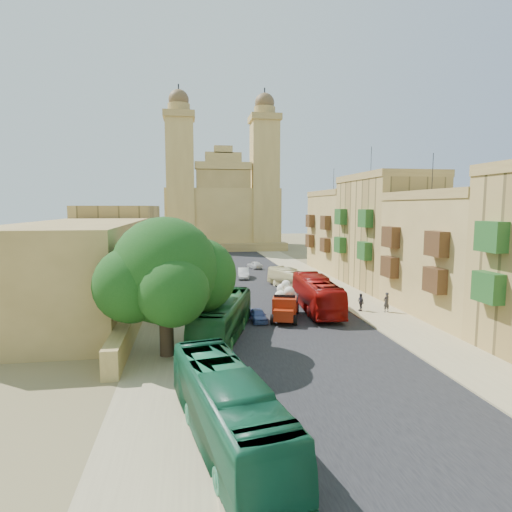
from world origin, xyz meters
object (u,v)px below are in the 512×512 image
object	(u,v)px
ficus_tree	(166,275)
car_blue_a	(258,315)
church	(222,208)
street_tree_d	(176,248)
red_truck	(285,302)
olive_pickup	(302,283)
car_cream	(305,289)
car_white_a	(244,273)
car_blue_b	(212,259)
bus_cream_east	(290,279)
car_dkblue	(207,262)
bus_green_south	(227,408)
street_tree_b	(170,266)
pedestrian_a	(386,302)
street_tree_a	(165,283)
pedestrian_c	(361,302)
bus_green_north	(223,317)
bus_red_east	(317,294)
street_tree_c	(174,254)
car_white_b	(255,265)

from	to	relation	value
ficus_tree	car_blue_a	distance (m)	11.52
church	street_tree_d	size ratio (longest dim) A/B	7.85
street_tree_d	red_truck	size ratio (longest dim) A/B	0.78
olive_pickup	car_cream	bearing A→B (deg)	-94.89
car_white_a	car_blue_b	world-z (taller)	car_white_a
bus_cream_east	car_dkblue	distance (m)	23.62
church	olive_pickup	size ratio (longest dim) A/B	7.73
bus_green_south	street_tree_d	bearing A→B (deg)	82.48
olive_pickup	car_blue_a	size ratio (longest dim) A/B	1.47
street_tree_d	car_cream	world-z (taller)	street_tree_d
street_tree_b	pedestrian_a	size ratio (longest dim) A/B	2.63
pedestrian_a	car_dkblue	bearing A→B (deg)	-85.51
street_tree_a	pedestrian_c	xyz separation A→B (m)	(18.10, 1.60, -2.63)
bus_cream_east	ficus_tree	bearing A→B (deg)	44.43
church	street_tree_d	xyz separation A→B (m)	(-10.00, -30.61, -6.42)
street_tree_a	olive_pickup	bearing A→B (deg)	38.61
church	pedestrian_c	distance (m)	66.08
bus_green_north	street_tree_b	bearing A→B (deg)	121.94
bus_green_north	car_blue_a	size ratio (longest dim) A/B	3.50
olive_pickup	bus_red_east	world-z (taller)	bus_red_east
church	bus_cream_east	world-z (taller)	church
church	street_tree_c	bearing A→B (deg)	-103.21
pedestrian_a	car_white_a	bearing A→B (deg)	-82.41
street_tree_a	street_tree_b	distance (m)	12.00
street_tree_b	bus_red_east	distance (m)	17.06
car_cream	bus_cream_east	bearing A→B (deg)	-81.46
street_tree_d	car_dkblue	size ratio (longest dim) A/B	0.97
bus_cream_east	car_blue_b	distance (m)	28.25
street_tree_a	car_blue_b	xyz separation A→B (m)	(6.17, 40.46, -2.90)
bus_green_south	car_blue_a	bearing A→B (deg)	65.68
car_blue_a	bus_red_east	bearing A→B (deg)	24.53
car_dkblue	car_white_b	size ratio (longest dim) A/B	1.36
car_blue_a	car_dkblue	size ratio (longest dim) A/B	0.67
church	car_white_a	distance (m)	45.58
bus_cream_east	car_cream	distance (m)	3.51
car_blue_b	bus_green_north	bearing A→B (deg)	-79.09
street_tree_b	car_dkblue	distance (m)	23.83
street_tree_d	car_blue_a	xyz separation A→B (m)	(7.87, -36.56, -2.55)
street_tree_d	car_blue_a	size ratio (longest dim) A/B	1.45
street_tree_a	car_blue_a	bearing A→B (deg)	-4.05
bus_cream_east	car_blue_b	bearing A→B (deg)	-87.30
car_blue_a	car_cream	bearing A→B (deg)	54.67
olive_pickup	car_white_b	world-z (taller)	olive_pickup
olive_pickup	car_dkblue	distance (m)	25.18
church	olive_pickup	distance (m)	55.41
bus_green_north	pedestrian_c	size ratio (longest dim) A/B	6.61
car_blue_a	pedestrian_c	distance (m)	10.46
church	bus_green_north	size ratio (longest dim) A/B	3.24
red_truck	street_tree_b	bearing A→B (deg)	131.12
car_blue_a	car_white_b	distance (m)	31.85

